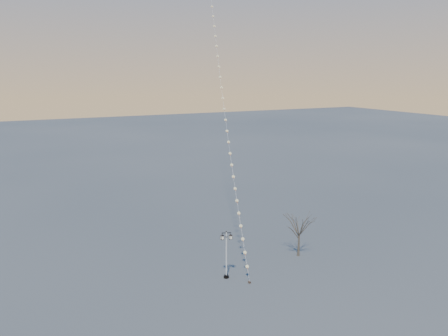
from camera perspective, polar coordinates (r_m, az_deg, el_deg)
ground at (r=37.31m, az=2.65°, el=-14.81°), size 300.00×300.00×0.00m
street_lamp at (r=35.89m, az=0.33°, el=-11.69°), size 1.06×0.62×4.34m
bare_tree at (r=40.49m, az=10.51°, el=-8.27°), size 2.49×2.49×4.14m
kite_train at (r=48.85m, az=-0.64°, el=16.44°), size 10.63×33.67×40.97m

